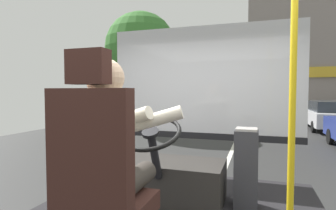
{
  "coord_description": "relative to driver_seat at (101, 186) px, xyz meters",
  "views": [
    {
      "loc": [
        0.68,
        -1.88,
        1.77
      ],
      "look_at": [
        -0.23,
        0.87,
        1.63
      ],
      "focal_mm": 28.75,
      "sensor_mm": 36.0,
      "label": 1
    }
  ],
  "objects": [
    {
      "name": "ground",
      "position": [
        0.16,
        9.37,
        -1.26
      ],
      "size": [
        18.0,
        44.0,
        0.06
      ],
      "color": "#2D2D2D"
    },
    {
      "name": "driver_seat",
      "position": [
        0.0,
        0.0,
        0.0
      ],
      "size": [
        0.48,
        0.48,
        1.31
      ],
      "color": "black",
      "rests_on": "bus_floor"
    },
    {
      "name": "bus_driver",
      "position": [
        -0.0,
        0.12,
        0.21
      ],
      "size": [
        0.78,
        0.56,
        0.83
      ],
      "color": "#332D28",
      "rests_on": "driver_seat"
    },
    {
      "name": "steering_console",
      "position": [
        0.0,
        1.21,
        -0.33
      ],
      "size": [
        1.1,
        1.0,
        0.87
      ],
      "color": "#282623",
      "rests_on": "bus_floor"
    },
    {
      "name": "handrail_pole",
      "position": [
        1.06,
        0.62,
        0.52
      ],
      "size": [
        0.04,
        0.04,
        2.15
      ],
      "color": "gold",
      "rests_on": "bus_floor"
    },
    {
      "name": "fare_box",
      "position": [
        0.75,
        1.3,
        -0.18
      ],
      "size": [
        0.21,
        0.23,
        0.75
      ],
      "color": "#333338",
      "rests_on": "bus_floor"
    },
    {
      "name": "windshield_panel",
      "position": [
        0.16,
        2.19,
        0.49
      ],
      "size": [
        2.5,
        0.08,
        1.48
      ],
      "color": "silver"
    },
    {
      "name": "street_tree",
      "position": [
        -4.1,
        9.79,
        2.46
      ],
      "size": [
        3.16,
        3.16,
        5.3
      ],
      "color": "#4C3828",
      "rests_on": "ground"
    },
    {
      "name": "shop_building",
      "position": [
        5.53,
        18.68,
        3.07
      ],
      "size": [
        10.54,
        5.07,
        8.62
      ],
      "color": "gray",
      "rests_on": "ground"
    },
    {
      "name": "parked_car_white",
      "position": [
        4.02,
        13.02,
        -0.55
      ],
      "size": [
        1.77,
        4.44,
        1.34
      ],
      "color": "silver",
      "rests_on": "ground"
    },
    {
      "name": "parked_car_charcoal",
      "position": [
        3.77,
        18.1,
        -0.58
      ],
      "size": [
        1.81,
        4.5,
        1.27
      ],
      "color": "#474C51",
      "rests_on": "ground"
    },
    {
      "name": "parked_car_silver",
      "position": [
        3.86,
        23.2,
        -0.57
      ],
      "size": [
        1.77,
        4.2,
        1.31
      ],
      "color": "silver",
      "rests_on": "ground"
    }
  ]
}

